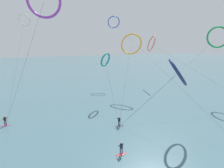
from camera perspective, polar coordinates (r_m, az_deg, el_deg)
sea_water at (r=106.21m, az=-17.50°, el=5.42°), size 400.00×200.00×0.08m
surfer_magenta at (r=33.18m, az=-32.19°, el=-10.55°), size 1.40×0.72×1.70m
surfer_charcoal at (r=28.06m, az=2.42°, el=-12.62°), size 1.40×0.69×1.70m
surfer_crimson at (r=21.73m, az=3.11°, el=-20.95°), size 1.40×0.63×1.70m
kite_teal at (r=37.33m, az=-2.22°, el=8.10°), size 3.75×13.53×11.35m
kite_cobalt at (r=58.20m, az=0.60°, el=20.01°), size 3.81×46.47×22.08m
kite_amber at (r=43.67m, az=6.43°, el=13.21°), size 12.68×18.10×15.80m
kite_coral at (r=56.23m, az=13.06°, el=13.10°), size 4.20×38.27×15.86m
kite_ivory at (r=56.11m, az=-27.32°, el=18.57°), size 4.56×26.85×21.43m
kite_navy at (r=26.47m, az=21.09°, el=3.74°), size 9.91×6.63×11.05m
kite_violet at (r=26.08m, az=-21.95°, el=24.53°), size 9.67×6.12×20.80m
kite_emerald at (r=45.65m, az=31.85°, el=13.15°), size 27.10×6.99×16.99m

